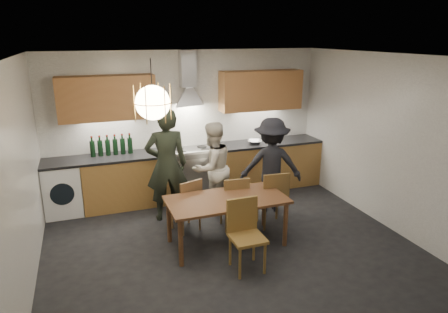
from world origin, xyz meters
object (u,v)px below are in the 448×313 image
object	(u,v)px
dining_table	(227,204)
wine_bottles	(111,145)
person_mid	(212,168)
chair_back_left	(188,202)
person_right	(271,165)
stock_pot	(276,137)
person_left	(167,165)
chair_front	(245,229)
mixing_bowl	(255,142)

from	to	relation	value
dining_table	wine_bottles	xyz separation A→B (m)	(-1.35, 1.95, 0.46)
dining_table	person_mid	xyz separation A→B (m)	(0.15, 1.11, 0.15)
chair_back_left	person_right	distance (m)	1.57
chair_back_left	stock_pot	size ratio (longest dim) A/B	4.33
person_mid	person_right	xyz separation A→B (m)	(0.94, -0.26, 0.03)
stock_pot	wine_bottles	bearing A→B (deg)	179.15
person_mid	stock_pot	bearing A→B (deg)	-174.08
dining_table	person_right	bearing A→B (deg)	37.47
person_mid	stock_pot	distance (m)	1.76
chair_back_left	person_mid	bearing A→B (deg)	-153.75
dining_table	person_left	world-z (taller)	person_left
chair_front	person_right	size ratio (longest dim) A/B	0.57
wine_bottles	person_left	bearing A→B (deg)	-48.78
person_left	person_right	world-z (taller)	person_left
person_left	wine_bottles	distance (m)	1.15
dining_table	mixing_bowl	xyz separation A→B (m)	(1.22, 1.80, 0.32)
stock_pot	person_mid	bearing A→B (deg)	-152.99
person_right	mixing_bowl	xyz separation A→B (m)	(0.12, 0.95, 0.14)
mixing_bowl	stock_pot	xyz separation A→B (m)	(0.50, 0.11, 0.03)
stock_pot	mixing_bowl	bearing A→B (deg)	-168.09
person_left	person_right	distance (m)	1.71
wine_bottles	chair_front	bearing A→B (deg)	-61.96
chair_front	person_right	bearing A→B (deg)	53.46
person_left	stock_pot	xyz separation A→B (m)	(2.31, 0.81, 0.06)
person_right	stock_pot	xyz separation A→B (m)	(0.62, 1.05, 0.18)
chair_back_left	wine_bottles	xyz separation A→B (m)	(-0.94, 1.41, 0.60)
person_mid	wine_bottles	xyz separation A→B (m)	(-1.50, 0.84, 0.31)
dining_table	stock_pot	world-z (taller)	stock_pot
chair_back_left	wine_bottles	size ratio (longest dim) A/B	1.19
chair_front	chair_back_left	bearing A→B (deg)	109.83
wine_bottles	chair_back_left	bearing A→B (deg)	-56.23
person_right	stock_pot	size ratio (longest dim) A/B	8.25
dining_table	mixing_bowl	world-z (taller)	mixing_bowl
dining_table	person_right	size ratio (longest dim) A/B	1.04
person_mid	person_right	size ratio (longest dim) A/B	0.97
person_left	person_right	xyz separation A→B (m)	(1.69, -0.24, -0.11)
person_left	wine_bottles	world-z (taller)	person_left
person_right	wine_bottles	world-z (taller)	person_right
person_mid	person_right	distance (m)	0.97
person_left	mixing_bowl	world-z (taller)	person_left
chair_front	mixing_bowl	world-z (taller)	mixing_bowl
person_right	mixing_bowl	bearing A→B (deg)	-77.82
wine_bottles	dining_table	bearing A→B (deg)	-55.38
chair_front	person_left	size ratio (longest dim) A/B	0.50
person_left	stock_pot	world-z (taller)	person_left
dining_table	chair_front	bearing A→B (deg)	-88.80
dining_table	chair_front	size ratio (longest dim) A/B	1.82
chair_front	person_mid	bearing A→B (deg)	85.16
mixing_bowl	wine_bottles	distance (m)	2.58
mixing_bowl	stock_pot	bearing A→B (deg)	11.91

